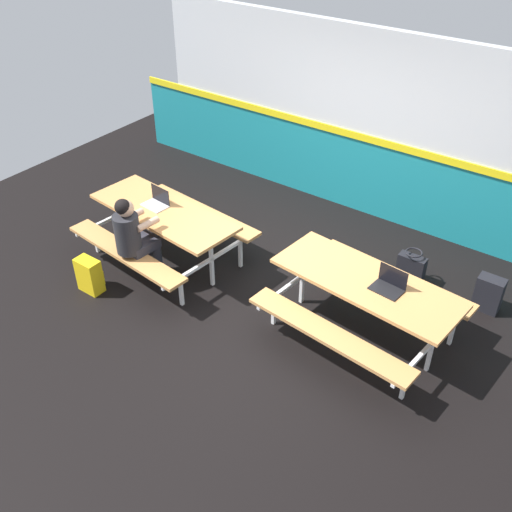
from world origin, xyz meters
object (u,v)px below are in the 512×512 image
object	(u,v)px
picnic_table_right	(365,293)
tote_bag_bright	(411,268)
laptop_silver	(157,202)
student_nearer	(133,234)
picnic_table_left	(164,221)
backpack_dark	(90,275)
satchel_spare	(489,294)
laptop_dark	(389,285)

from	to	relation	value
picnic_table_right	tote_bag_bright	size ratio (longest dim) A/B	4.82
picnic_table_right	laptop_silver	xyz separation A→B (m)	(-2.85, -0.15, 0.21)
picnic_table_right	student_nearer	size ratio (longest dim) A/B	1.72
picnic_table_left	student_nearer	distance (m)	0.58
laptop_silver	tote_bag_bright	world-z (taller)	laptop_silver
picnic_table_left	backpack_dark	size ratio (longest dim) A/B	4.71
picnic_table_left	student_nearer	world-z (taller)	student_nearer
laptop_silver	satchel_spare	xyz separation A→B (m)	(3.83, 1.39, -0.57)
laptop_silver	backpack_dark	world-z (taller)	laptop_silver
picnic_table_right	student_nearer	xyz separation A→B (m)	(-2.65, -0.76, 0.13)
picnic_table_left	laptop_silver	size ratio (longest dim) A/B	6.09
laptop_dark	satchel_spare	distance (m)	1.55
picnic_table_left	picnic_table_right	xyz separation A→B (m)	(2.70, 0.20, 0.00)
student_nearer	satchel_spare	size ratio (longest dim) A/B	2.74
backpack_dark	satchel_spare	bearing A→B (deg)	31.60
picnic_table_right	laptop_silver	size ratio (longest dim) A/B	6.09
laptop_silver	laptop_dark	distance (m)	3.09
student_nearer	laptop_silver	size ratio (longest dim) A/B	3.55
laptop_silver	satchel_spare	world-z (taller)	laptop_silver
student_nearer	laptop_dark	size ratio (longest dim) A/B	3.55
picnic_table_right	backpack_dark	distance (m)	3.26
picnic_table_left	laptop_silver	bearing A→B (deg)	160.41
picnic_table_right	laptop_dark	xyz separation A→B (m)	(0.24, 0.01, 0.21)
picnic_table_left	student_nearer	xyz separation A→B (m)	(0.05, -0.56, 0.13)
picnic_table_left	laptop_dark	world-z (taller)	laptop_dark
laptop_silver	student_nearer	bearing A→B (deg)	-72.41
picnic_table_left	tote_bag_bright	xyz separation A→B (m)	(2.75, 1.42, -0.38)
picnic_table_right	laptop_dark	world-z (taller)	laptop_dark
picnic_table_right	laptop_dark	distance (m)	0.32
tote_bag_bright	satchel_spare	size ratio (longest dim) A/B	0.98
tote_bag_bright	backpack_dark	bearing A→B (deg)	-141.37
laptop_dark	backpack_dark	world-z (taller)	laptop_dark
satchel_spare	backpack_dark	bearing A→B (deg)	-148.40
picnic_table_right	backpack_dark	world-z (taller)	picnic_table_right
picnic_table_right	laptop_dark	size ratio (longest dim) A/B	6.09
laptop_dark	satchel_spare	xyz separation A→B (m)	(0.75, 1.23, -0.57)
laptop_silver	tote_bag_bright	bearing A→B (deg)	25.38
laptop_dark	tote_bag_bright	distance (m)	1.36
satchel_spare	student_nearer	bearing A→B (deg)	-151.13
student_nearer	tote_bag_bright	world-z (taller)	student_nearer
student_nearer	laptop_dark	distance (m)	2.99
backpack_dark	satchel_spare	xyz separation A→B (m)	(4.00, 2.46, 0.00)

